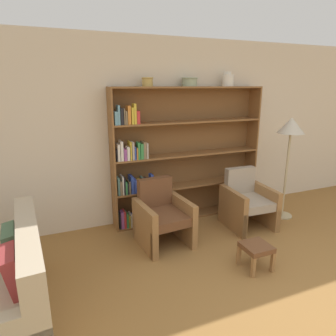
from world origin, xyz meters
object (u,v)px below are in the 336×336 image
(armchair_cushioned, at_px, (247,201))
(bookshelf, at_px, (176,157))
(bowl_stoneware, at_px, (190,81))
(footstool, at_px, (256,250))
(floor_lamp, at_px, (291,132))
(bowl_slate, at_px, (147,81))
(armchair_leather, at_px, (162,216))
(vase_tall, at_px, (228,80))

(armchair_cushioned, bearing_deg, bookshelf, -34.35)
(bookshelf, height_order, armchair_cushioned, bookshelf)
(bowl_stoneware, bearing_deg, footstool, -86.59)
(bowl_stoneware, bearing_deg, floor_lamp, -22.47)
(bowl_slate, height_order, footstool, bowl_slate)
(armchair_cushioned, bearing_deg, floor_lamp, -174.39)
(bowl_slate, xyz_separation_m, bowl_stoneware, (0.65, 0.00, 0.00))
(bookshelf, xyz_separation_m, footstool, (0.29, -1.65, -0.77))
(footstool, bearing_deg, armchair_leather, 128.43)
(bowl_slate, relative_size, footstool, 0.54)
(bowl_slate, height_order, bowl_stoneware, bowl_stoneware)
(bowl_slate, distance_m, vase_tall, 1.30)
(armchair_leather, distance_m, floor_lamp, 2.35)
(armchair_leather, relative_size, armchair_cushioned, 1.00)
(armchair_leather, xyz_separation_m, footstool, (0.78, -0.99, -0.14))
(bookshelf, height_order, bowl_slate, bowl_slate)
(armchair_cushioned, xyz_separation_m, floor_lamp, (0.75, 0.04, 1.01))
(footstool, bearing_deg, armchair_cushioned, 59.02)
(bookshelf, xyz_separation_m, armchair_leather, (-0.49, -0.66, -0.63))
(floor_lamp, distance_m, footstool, 2.04)
(bowl_stoneware, xyz_separation_m, floor_lamp, (1.44, -0.59, -0.74))
(bookshelf, height_order, armchair_leather, bookshelf)
(bookshelf, xyz_separation_m, armchair_cushioned, (0.88, -0.66, -0.63))
(vase_tall, xyz_separation_m, armchair_cushioned, (0.03, -0.64, -1.77))
(armchair_cushioned, bearing_deg, vase_tall, -84.44)
(bookshelf, relative_size, armchair_leather, 2.83)
(bookshelf, bearing_deg, bowl_slate, -176.62)
(vase_tall, distance_m, footstool, 2.57)
(floor_lamp, bearing_deg, bowl_stoneware, 157.53)
(bowl_slate, relative_size, armchair_cushioned, 0.20)
(armchair_cushioned, bearing_deg, armchair_leather, 2.47)
(bookshelf, height_order, bowl_stoneware, bowl_stoneware)
(vase_tall, bearing_deg, bowl_slate, 180.00)
(bowl_stoneware, bearing_deg, bookshelf, 172.26)
(bowl_stoneware, bearing_deg, armchair_cushioned, -42.71)
(bowl_slate, height_order, floor_lamp, bowl_slate)
(bookshelf, xyz_separation_m, bowl_slate, (-0.45, -0.03, 1.12))
(bowl_stoneware, height_order, footstool, bowl_stoneware)
(vase_tall, bearing_deg, armchair_cushioned, -86.91)
(armchair_leather, distance_m, armchair_cushioned, 1.37)
(bowl_slate, xyz_separation_m, armchair_leather, (-0.04, -0.64, -1.74))
(bookshelf, distance_m, armchair_cushioned, 1.27)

